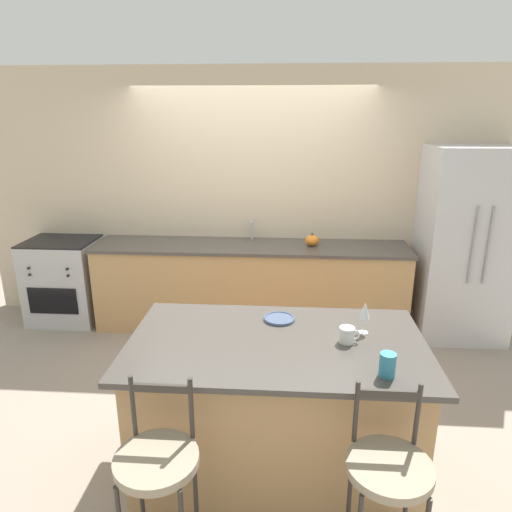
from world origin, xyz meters
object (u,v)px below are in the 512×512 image
object	(u,v)px
refrigerator	(465,245)
bar_stool_near	(158,478)
pumpkin_decoration	(312,240)
oven_range	(65,280)
coffee_mug	(347,335)
bar_stool_far	(387,485)
tumbler_cup	(387,365)
wine_glass	(365,311)
dinner_plate	(279,319)

from	to	relation	value
refrigerator	bar_stool_near	world-z (taller)	refrigerator
pumpkin_decoration	refrigerator	bearing A→B (deg)	-2.16
refrigerator	bar_stool_near	size ratio (longest dim) A/B	1.86
oven_range	coffee_mug	world-z (taller)	coffee_mug
refrigerator	coffee_mug	world-z (taller)	refrigerator
oven_range	coffee_mug	bearing A→B (deg)	-36.58
refrigerator	bar_stool_far	xyz separation A→B (m)	(-1.29, -2.78, -0.39)
oven_range	tumbler_cup	size ratio (longest dim) A/B	7.03
refrigerator	pumpkin_decoration	bearing A→B (deg)	177.84
refrigerator	bar_stool_far	world-z (taller)	refrigerator
refrigerator	bar_stool_far	size ratio (longest dim) A/B	1.86
wine_glass	coffee_mug	xyz separation A→B (m)	(-0.12, -0.13, -0.10)
refrigerator	tumbler_cup	bearing A→B (deg)	-117.52
oven_range	dinner_plate	world-z (taller)	dinner_plate
dinner_plate	bar_stool_far	bearing A→B (deg)	-62.47
tumbler_cup	pumpkin_decoration	distance (m)	2.47
coffee_mug	tumbler_cup	bearing A→B (deg)	-65.48
refrigerator	oven_range	xyz separation A→B (m)	(-4.23, 0.05, -0.51)
dinner_plate	pumpkin_decoration	distance (m)	1.84
bar_stool_near	tumbler_cup	size ratio (longest dim) A/B	7.95
bar_stool_far	coffee_mug	size ratio (longest dim) A/B	8.38
bar_stool_far	coffee_mug	xyz separation A→B (m)	(-0.12, 0.74, 0.40)
bar_stool_far	refrigerator	bearing A→B (deg)	65.06
dinner_plate	coffee_mug	size ratio (longest dim) A/B	1.67
bar_stool_far	pumpkin_decoration	xyz separation A→B (m)	(-0.23, 2.84, 0.39)
oven_range	bar_stool_far	xyz separation A→B (m)	(2.93, -2.83, 0.12)
dinner_plate	wine_glass	bearing A→B (deg)	-15.67
refrigerator	oven_range	distance (m)	4.26
coffee_mug	pumpkin_decoration	size ratio (longest dim) A/B	0.87
bar_stool_near	bar_stool_far	distance (m)	1.08
bar_stool_far	dinner_plate	world-z (taller)	bar_stool_far
oven_range	bar_stool_far	world-z (taller)	bar_stool_far
oven_range	pumpkin_decoration	xyz separation A→B (m)	(2.71, 0.01, 0.51)
bar_stool_far	dinner_plate	distance (m)	1.20
oven_range	bar_stool_near	xyz separation A→B (m)	(1.86, -2.86, 0.12)
oven_range	wine_glass	distance (m)	3.58
refrigerator	bar_stool_near	distance (m)	3.70
coffee_mug	refrigerator	bearing A→B (deg)	55.32
refrigerator	coffee_mug	bearing A→B (deg)	-124.68
dinner_plate	bar_stool_near	bearing A→B (deg)	-117.62
bar_stool_near	wine_glass	bearing A→B (deg)	39.87
wine_glass	coffee_mug	bearing A→B (deg)	-131.77
refrigerator	bar_stool_near	bearing A→B (deg)	-130.18
wine_glass	coffee_mug	size ratio (longest dim) A/B	1.68
bar_stool_near	pumpkin_decoration	xyz separation A→B (m)	(0.85, 2.87, 0.39)
oven_range	bar_stool_far	distance (m)	4.08
bar_stool_far	tumbler_cup	bearing A→B (deg)	83.50
oven_range	wine_glass	xyz separation A→B (m)	(2.93, -1.96, 0.61)
refrigerator	wine_glass	distance (m)	2.31
dinner_plate	wine_glass	distance (m)	0.57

